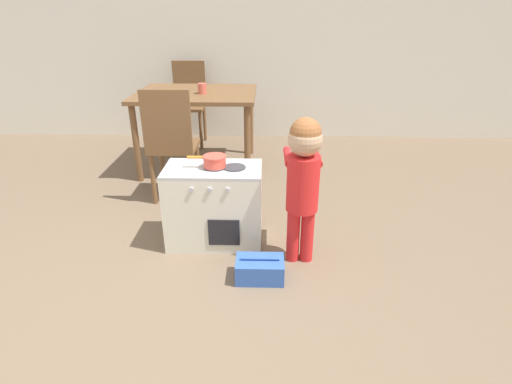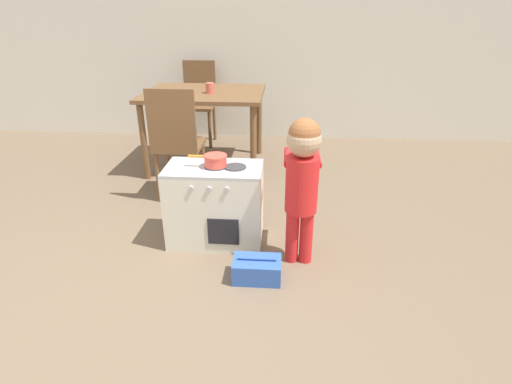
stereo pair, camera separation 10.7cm
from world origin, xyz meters
TOP-DOWN VIEW (x-y plane):
  - ground_plane at (0.00, 0.00)m, footprint 16.00×16.00m
  - wall_back at (0.00, 3.41)m, footprint 10.00×0.06m
  - play_kitchen at (0.29, 0.91)m, footprint 0.61×0.36m
  - toy_pot at (0.30, 0.91)m, footprint 0.24×0.15m
  - child_figure at (0.84, 0.71)m, footprint 0.21×0.36m
  - toy_basket at (0.59, 0.50)m, footprint 0.28×0.18m
  - dining_table at (-0.03, 2.33)m, footprint 1.10×0.91m
  - dining_chair_near at (-0.11, 1.56)m, footprint 0.37×0.37m
  - dining_chair_far at (-0.26, 3.10)m, footprint 0.37×0.37m
  - cup_on_table at (0.04, 2.25)m, footprint 0.08×0.08m

SIDE VIEW (x-z plane):
  - ground_plane at x=0.00m, z-range 0.00..0.00m
  - toy_basket at x=0.59m, z-range -0.01..0.14m
  - play_kitchen at x=0.29m, z-range 0.00..0.53m
  - dining_chair_near at x=-0.11m, z-range 0.03..0.94m
  - dining_chair_far at x=-0.26m, z-range 0.03..0.94m
  - toy_pot at x=0.30m, z-range 0.54..0.61m
  - child_figure at x=0.84m, z-range 0.14..1.04m
  - dining_table at x=-0.03m, z-range 0.28..1.01m
  - cup_on_table at x=0.04m, z-range 0.73..0.82m
  - wall_back at x=0.00m, z-range 0.00..2.60m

